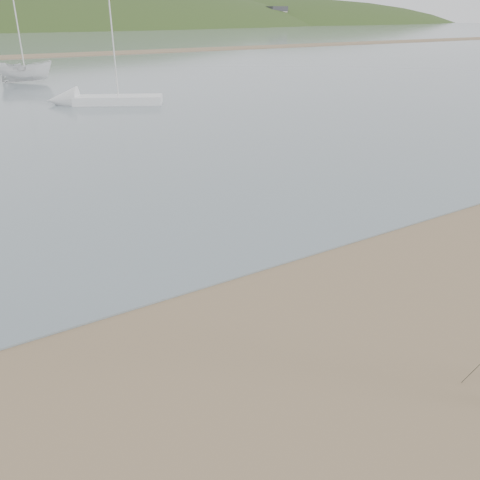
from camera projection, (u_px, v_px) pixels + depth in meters
boat_white at (22, 54)px, 40.65m from camera, size 2.27×2.25×4.42m
sailboat_white_near at (88, 100)px, 31.48m from camera, size 7.01×4.81×6.98m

